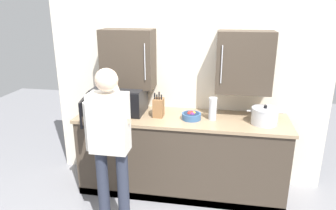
{
  "coord_description": "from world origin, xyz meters",
  "views": [
    {
      "loc": [
        0.42,
        -2.41,
        2.17
      ],
      "look_at": [
        -0.15,
        0.82,
        1.09
      ],
      "focal_mm": 33.08,
      "sensor_mm": 36.0,
      "label": 1
    }
  ],
  "objects_px": {
    "thermos_flask": "(213,109)",
    "microwave_oven": "(117,100)",
    "knife_block": "(159,107)",
    "fruit_bowl": "(191,116)",
    "person_figure": "(110,140)",
    "stock_pot": "(265,116)"
  },
  "relations": [
    {
      "from": "person_figure",
      "to": "knife_block",
      "type": "bearing_deg",
      "value": 71.38
    },
    {
      "from": "thermos_flask",
      "to": "person_figure",
      "type": "distance_m",
      "value": 1.21
    },
    {
      "from": "fruit_bowl",
      "to": "person_figure",
      "type": "height_order",
      "value": "person_figure"
    },
    {
      "from": "microwave_oven",
      "to": "thermos_flask",
      "type": "relative_size",
      "value": 3.23
    },
    {
      "from": "knife_block",
      "to": "fruit_bowl",
      "type": "distance_m",
      "value": 0.39
    },
    {
      "from": "thermos_flask",
      "to": "stock_pot",
      "type": "relative_size",
      "value": 0.67
    },
    {
      "from": "knife_block",
      "to": "thermos_flask",
      "type": "distance_m",
      "value": 0.61
    },
    {
      "from": "stock_pot",
      "to": "fruit_bowl",
      "type": "bearing_deg",
      "value": 179.87
    },
    {
      "from": "stock_pot",
      "to": "person_figure",
      "type": "distance_m",
      "value": 1.64
    },
    {
      "from": "fruit_bowl",
      "to": "thermos_flask",
      "type": "bearing_deg",
      "value": 7.29
    },
    {
      "from": "microwave_oven",
      "to": "fruit_bowl",
      "type": "xyz_separation_m",
      "value": [
        0.89,
        -0.09,
        -0.11
      ]
    },
    {
      "from": "thermos_flask",
      "to": "person_figure",
      "type": "relative_size",
      "value": 0.15
    },
    {
      "from": "fruit_bowl",
      "to": "stock_pot",
      "type": "height_order",
      "value": "stock_pot"
    },
    {
      "from": "person_figure",
      "to": "microwave_oven",
      "type": "bearing_deg",
      "value": 104.88
    },
    {
      "from": "fruit_bowl",
      "to": "microwave_oven",
      "type": "bearing_deg",
      "value": 174.28
    },
    {
      "from": "knife_block",
      "to": "stock_pot",
      "type": "xyz_separation_m",
      "value": [
        1.16,
        -0.03,
        -0.02
      ]
    },
    {
      "from": "thermos_flask",
      "to": "microwave_oven",
      "type": "bearing_deg",
      "value": 176.95
    },
    {
      "from": "knife_block",
      "to": "fruit_bowl",
      "type": "xyz_separation_m",
      "value": [
        0.38,
        -0.03,
        -0.06
      ]
    },
    {
      "from": "knife_block",
      "to": "person_figure",
      "type": "height_order",
      "value": "person_figure"
    },
    {
      "from": "thermos_flask",
      "to": "knife_block",
      "type": "bearing_deg",
      "value": 179.93
    },
    {
      "from": "stock_pot",
      "to": "microwave_oven",
      "type": "bearing_deg",
      "value": 176.88
    },
    {
      "from": "microwave_oven",
      "to": "knife_block",
      "type": "height_order",
      "value": "microwave_oven"
    }
  ]
}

